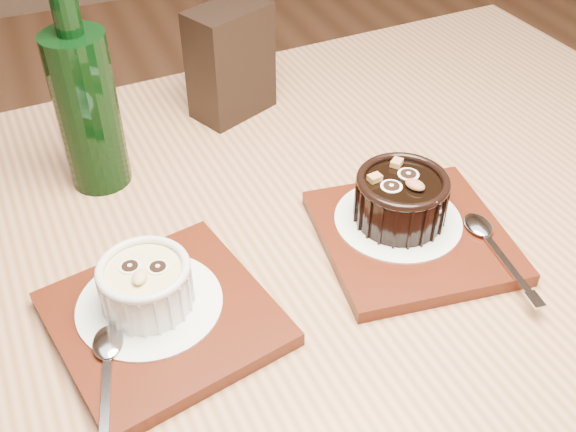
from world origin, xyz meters
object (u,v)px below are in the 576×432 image
tray_left (164,319)px  ramekin_white (146,283)px  ramekin_dark (401,197)px  table (273,316)px  tray_right (412,236)px  green_bottle (87,106)px  condiment_stand (231,62)px

tray_left → ramekin_white: ramekin_white is taller
tray_left → ramekin_dark: 0.26m
table → ramekin_dark: bearing=-6.6°
table → tray_right: size_ratio=6.92×
tray_left → tray_right: size_ratio=1.00×
tray_right → green_bottle: bearing=140.0°
tray_right → green_bottle: green_bottle is taller
table → tray_left: size_ratio=6.92×
tray_left → ramekin_white: size_ratio=2.22×
ramekin_white → green_bottle: green_bottle is taller
table → green_bottle: green_bottle is taller
tray_left → ramekin_white: 0.04m
tray_left → green_bottle: (-0.01, 0.24, 0.09)m
tray_right → ramekin_white: bearing=179.4°
ramekin_white → tray_right: (0.27, -0.00, -0.03)m
ramekin_dark → table: bearing=150.0°
condiment_stand → green_bottle: bearing=-155.6°
ramekin_white → tray_right: size_ratio=0.45×
tray_left → ramekin_dark: bearing=7.0°
table → green_bottle: bearing=124.5°
condiment_stand → green_bottle: (-0.19, -0.08, 0.03)m
ramekin_white → ramekin_dark: (0.26, 0.02, 0.00)m
table → tray_left: 0.16m
ramekin_dark → ramekin_white: bearing=160.3°
table → ramekin_dark: size_ratio=13.43×
tray_left → green_bottle: bearing=92.5°
ramekin_dark → condiment_stand: bearing=81.7°
table → tray_left: bearing=-159.1°
table → tray_right: bearing=-14.2°
green_bottle → ramekin_white: bearing=-89.3°
ramekin_dark → condiment_stand: size_ratio=0.66×
tray_left → ramekin_dark: size_ratio=1.94×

